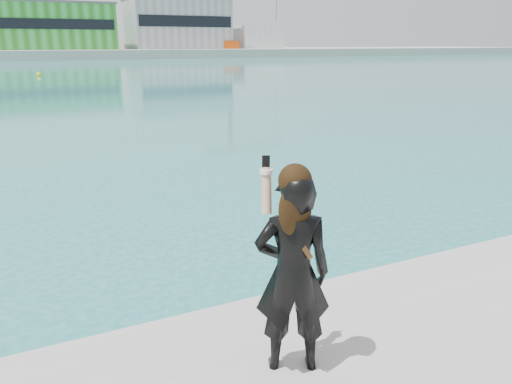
% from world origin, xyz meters
% --- Properties ---
extents(far_quay, '(320.00, 40.00, 2.00)m').
position_xyz_m(far_quay, '(0.00, 130.00, 1.00)').
color(far_quay, '#9E9E99').
rests_on(far_quay, ground).
extents(warehouse_green, '(30.60, 16.36, 10.50)m').
position_xyz_m(warehouse_green, '(8.00, 127.98, 7.26)').
color(warehouse_green, '#288220').
rests_on(warehouse_green, far_quay).
extents(warehouse_grey_right, '(25.50, 15.35, 12.50)m').
position_xyz_m(warehouse_grey_right, '(40.00, 127.98, 8.26)').
color(warehouse_grey_right, gray).
rests_on(warehouse_grey_right, far_quay).
extents(ancillary_shed, '(12.00, 10.00, 6.00)m').
position_xyz_m(ancillary_shed, '(62.00, 126.00, 5.00)').
color(ancillary_shed, silver).
rests_on(ancillary_shed, far_quay).
extents(flagpole_right, '(1.28, 0.16, 8.00)m').
position_xyz_m(flagpole_right, '(22.09, 121.00, 6.54)').
color(flagpole_right, silver).
rests_on(flagpole_right, far_quay).
extents(buoy_near, '(0.50, 0.50, 0.50)m').
position_xyz_m(buoy_near, '(1.42, 57.70, 0.00)').
color(buoy_near, yellow).
rests_on(buoy_near, ground).
extents(woman, '(0.76, 0.65, 1.88)m').
position_xyz_m(woman, '(-0.01, -0.27, 1.75)').
color(woman, black).
rests_on(woman, near_quay).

